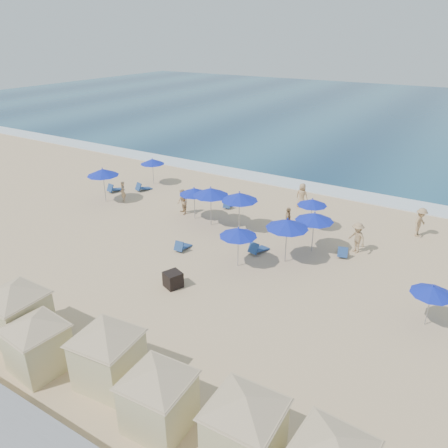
{
  "coord_description": "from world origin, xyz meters",
  "views": [
    {
      "loc": [
        12.35,
        -17.46,
        12.04
      ],
      "look_at": [
        -0.34,
        3.0,
        1.25
      ],
      "focal_mm": 35.0,
      "sensor_mm": 36.0,
      "label": 1
    }
  ],
  "objects": [
    {
      "name": "ground",
      "position": [
        0.0,
        0.0,
        0.0
      ],
      "size": [
        160.0,
        160.0,
        0.0
      ],
      "primitive_type": "plane",
      "color": "#D2B085",
      "rests_on": "ground"
    },
    {
      "name": "ocean",
      "position": [
        0.0,
        55.0,
        0.03
      ],
      "size": [
        160.0,
        80.0,
        0.06
      ],
      "primitive_type": "cube",
      "color": "navy",
      "rests_on": "ground"
    },
    {
      "name": "surf_line",
      "position": [
        0.0,
        15.5,
        0.04
      ],
      "size": [
        160.0,
        2.5,
        0.08
      ],
      "primitive_type": "cube",
      "color": "white",
      "rests_on": "ground"
    },
    {
      "name": "trash_bin",
      "position": [
        0.11,
        -2.63,
        0.4
      ],
      "size": [
        1.05,
        1.05,
        0.81
      ],
      "primitive_type": "cube",
      "rotation": [
        0.0,
        0.0,
        -0.37
      ],
      "color": "black",
      "rests_on": "ground"
    },
    {
      "name": "cabana_0",
      "position": [
        -2.83,
        -9.27,
        1.66
      ],
      "size": [
        4.63,
        4.63,
        2.9
      ],
      "color": "beige",
      "rests_on": "ground"
    },
    {
      "name": "cabana_1",
      "position": [
        -0.62,
        -9.97,
        1.48
      ],
      "size": [
        4.1,
        4.1,
        2.58
      ],
      "color": "beige",
      "rests_on": "ground"
    },
    {
      "name": "cabana_2",
      "position": [
        2.2,
        -9.08,
        1.58
      ],
      "size": [
        4.38,
        4.38,
        2.76
      ],
      "color": "beige",
      "rests_on": "ground"
    },
    {
      "name": "cabana_3",
      "position": [
        5.01,
        -9.63,
        1.51
      ],
      "size": [
        4.2,
        4.2,
        2.64
      ],
      "color": "beige",
      "rests_on": "ground"
    },
    {
      "name": "cabana_4",
      "position": [
        7.97,
        -9.24,
        1.57
      ],
      "size": [
        4.38,
        4.38,
        2.75
      ],
      "color": "beige",
      "rests_on": "ground"
    },
    {
      "name": "umbrella_0",
      "position": [
        -11.25,
        9.3,
        1.98
      ],
      "size": [
        2.01,
        2.01,
        2.28
      ],
      "color": "#A5A8AD",
      "rests_on": "ground"
    },
    {
      "name": "umbrella_1",
      "position": [
        -11.68,
        4.2,
        2.33
      ],
      "size": [
        2.36,
        2.36,
        2.69
      ],
      "color": "#A5A8AD",
      "rests_on": "ground"
    },
    {
      "name": "umbrella_2",
      "position": [
        -4.03,
        5.11,
        2.01
      ],
      "size": [
        2.04,
        2.04,
        2.32
      ],
      "color": "#A5A8AD",
      "rests_on": "ground"
    },
    {
      "name": "umbrella_3",
      "position": [
        -2.47,
        4.81,
        2.36
      ],
      "size": [
        2.39,
        2.39,
        2.72
      ],
      "color": "#A5A8AD",
      "rests_on": "ground"
    },
    {
      "name": "umbrella_4",
      "position": [
        1.84,
        0.95,
        2.05
      ],
      "size": [
        2.08,
        2.08,
        2.37
      ],
      "color": "#A5A8AD",
      "rests_on": "ground"
    },
    {
      "name": "umbrella_5",
      "position": [
        -0.45,
        5.04,
        2.35
      ],
      "size": [
        2.38,
        2.38,
        2.71
      ],
      "color": "#A5A8AD",
      "rests_on": "ground"
    },
    {
      "name": "umbrella_6",
      "position": [
        3.86,
        2.78,
        2.33
      ],
      "size": [
        2.36,
        2.36,
        2.69
      ],
      "color": "#A5A8AD",
      "rests_on": "ground"
    },
    {
      "name": "umbrella_7",
      "position": [
        3.44,
        7.65,
        1.9
      ],
      "size": [
        1.93,
        1.93,
        2.19
      ],
      "color": "#A5A8AD",
      "rests_on": "ground"
    },
    {
      "name": "umbrella_8",
      "position": [
        4.67,
        4.77,
        2.2
      ],
      "size": [
        2.23,
        2.23,
        2.54
      ],
      "color": "#A5A8AD",
      "rests_on": "ground"
    },
    {
      "name": "umbrella_9",
      "position": [
        11.57,
        0.77,
        1.8
      ],
      "size": [
        1.82,
        1.82,
        2.07
      ],
      "color": "#A5A8AD",
      "rests_on": "ground"
    },
    {
      "name": "beach_chair_0",
      "position": [
        -12.73,
        6.13,
        0.26
      ],
      "size": [
        0.79,
        1.41,
        0.74
      ],
      "color": "navy",
      "rests_on": "ground"
    },
    {
      "name": "beach_chair_1",
      "position": [
        -10.97,
        7.53,
        0.25
      ],
      "size": [
        0.93,
        1.44,
        0.73
      ],
      "color": "navy",
      "rests_on": "ground"
    },
    {
      "name": "beach_chair_2",
      "position": [
        -3.13,
        8.02,
        0.22
      ],
      "size": [
        0.82,
        1.25,
        0.63
      ],
      "color": "navy",
      "rests_on": "ground"
    },
    {
      "name": "beach_chair_3",
      "position": [
        -1.95,
        0.85,
        0.24
      ],
      "size": [
        0.66,
        1.29,
        0.69
      ],
      "color": "navy",
      "rests_on": "ground"
    },
    {
      "name": "beach_chair_4",
      "position": [
        2.02,
        2.9,
        0.26
      ],
      "size": [
        0.87,
        1.48,
        0.76
      ],
      "color": "navy",
      "rests_on": "ground"
    },
    {
      "name": "beach_chair_5",
      "position": [
        6.41,
        5.17,
        0.24
      ],
      "size": [
        0.86,
        1.36,
        0.69
      ],
      "color": "navy",
      "rests_on": "ground"
    },
    {
      "name": "beachgoer_0",
      "position": [
        -10.52,
        4.91,
        0.79
      ],
      "size": [
        0.69,
        0.62,
        1.58
      ],
      "primitive_type": "imported",
      "rotation": [
        0.0,
        0.0,
        5.75
      ],
      "color": "tan",
      "rests_on": "ground"
    },
    {
      "name": "beachgoer_1",
      "position": [
        -5.23,
        5.35,
        0.9
      ],
      "size": [
        1.11,
        1.06,
        1.8
      ],
      "primitive_type": "imported",
      "rotation": [
        0.0,
        0.0,
        5.68
      ],
      "color": "tan",
      "rests_on": "ground"
    },
    {
      "name": "beachgoer_2",
      "position": [
        2.39,
        6.34,
        0.88
      ],
      "size": [
        0.72,
        1.11,
        1.75
      ],
      "primitive_type": "imported",
      "rotation": [
        0.0,
        0.0,
        1.88
      ],
      "color": "tan",
      "rests_on": "ground"
    },
    {
      "name": "beachgoer_3",
      "position": [
        9.65,
        10.3,
        0.94
      ],
      "size": [
        0.95,
        1.34,
        1.89
      ],
      "primitive_type": "imported",
      "rotation": [
        0.0,
        0.0,
        1.35
      ],
      "color": "tan",
      "rests_on": "ground"
    },
    {
      "name": "beachgoer_4",
      "position": [
        1.4,
        11.03,
        0.91
      ],
      "size": [
        0.91,
        0.62,
        1.81
      ],
      "primitive_type": "imported",
      "rotation": [
        0.0,
        0.0,
        3.09
      ],
      "color": "tan",
      "rests_on": "ground"
    },
    {
      "name": "beachgoer_5",
      "position": [
        6.9,
        6.03,
        0.93
      ],
      "size": [
        1.39,
        1.22,
        1.87
      ],
      "primitive_type": "imported",
      "rotation": [
        0.0,
        0.0,
        5.73
      ],
      "color": "tan",
      "rests_on": "ground"
    }
  ]
}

